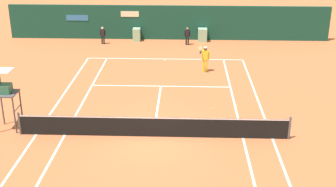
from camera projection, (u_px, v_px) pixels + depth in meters
ground_plane at (154, 131)px, 20.99m from camera, size 80.00×80.00×0.01m
tennis_net at (153, 126)px, 20.27m from camera, size 12.10×0.10×1.07m
sponsor_back_wall at (168, 23)px, 35.75m from camera, size 25.00×1.02×2.67m
umpire_chair at (5, 91)px, 20.52m from camera, size 1.00×1.00×2.86m
player_on_baseline at (205, 57)px, 28.46m from camera, size 0.75×0.67×1.84m
ball_kid_left_post at (103, 34)px, 34.63m from camera, size 0.44×0.18×1.32m
ball_kid_right_post at (187, 35)px, 34.39m from camera, size 0.45×0.19×1.35m
tennis_ball_near_service_line at (237, 106)px, 23.61m from camera, size 0.07×0.07×0.07m
tennis_ball_by_sideline at (101, 106)px, 23.56m from camera, size 0.07×0.07×0.07m
tennis_ball_mid_court at (213, 109)px, 23.25m from camera, size 0.07×0.07×0.07m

